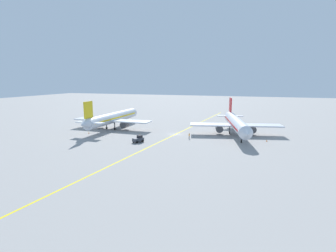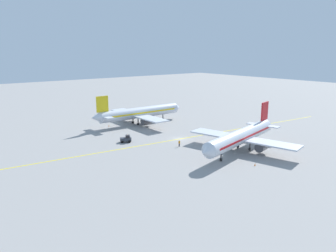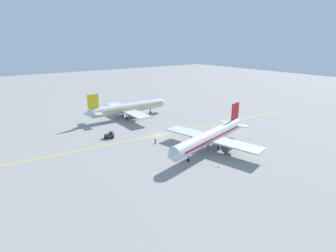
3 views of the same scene
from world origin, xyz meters
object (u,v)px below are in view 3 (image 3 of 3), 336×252
at_px(traffic_cone_mid_apron, 101,119).
at_px(baggage_tug_dark, 109,135).
at_px(traffic_cone_near_nose, 218,167).
at_px(ground_crew_worker, 155,141).
at_px(airplane_at_gate, 128,108).
at_px(airplane_adjacent_stand, 211,137).
at_px(traffic_cone_by_wingtip, 144,116).

bearing_deg(traffic_cone_mid_apron, baggage_tug_dark, -15.39).
bearing_deg(traffic_cone_near_nose, ground_crew_worker, -170.82).
height_order(airplane_at_gate, airplane_adjacent_stand, same).
xyz_separation_m(baggage_tug_dark, traffic_cone_mid_apron, (-19.84, 5.46, -0.63)).
relative_size(airplane_at_gate, traffic_cone_by_wingtip, 64.41).
bearing_deg(baggage_tug_dark, traffic_cone_mid_apron, 164.61).
xyz_separation_m(traffic_cone_mid_apron, traffic_cone_by_wingtip, (6.10, 15.16, 0.00)).
distance_m(airplane_adjacent_stand, traffic_cone_mid_apron, 46.31).
relative_size(traffic_cone_near_nose, traffic_cone_by_wingtip, 1.00).
height_order(airplane_adjacent_stand, traffic_cone_mid_apron, airplane_adjacent_stand).
height_order(airplane_adjacent_stand, ground_crew_worker, airplane_adjacent_stand).
bearing_deg(traffic_cone_near_nose, traffic_cone_mid_apron, -172.93).
height_order(baggage_tug_dark, ground_crew_worker, baggage_tug_dark).
relative_size(ground_crew_worker, traffic_cone_by_wingtip, 3.05).
bearing_deg(ground_crew_worker, airplane_at_gate, 166.50).
xyz_separation_m(traffic_cone_near_nose, traffic_cone_by_wingtip, (-47.18, 8.54, 0.00)).
xyz_separation_m(traffic_cone_near_nose, traffic_cone_mid_apron, (-53.28, -6.61, 0.00)).
height_order(traffic_cone_mid_apron, traffic_cone_by_wingtip, same).
bearing_deg(airplane_at_gate, traffic_cone_by_wingtip, 56.20).
distance_m(airplane_at_gate, baggage_tug_dark, 23.32).
distance_m(traffic_cone_mid_apron, traffic_cone_by_wingtip, 16.34).
bearing_deg(airplane_at_gate, ground_crew_worker, -13.50).
distance_m(ground_crew_worker, traffic_cone_near_nose, 21.56).
bearing_deg(ground_crew_worker, baggage_tug_dark, -144.64).
distance_m(airplane_at_gate, traffic_cone_by_wingtip, 6.89).
relative_size(airplane_at_gate, airplane_adjacent_stand, 1.01).
bearing_deg(ground_crew_worker, traffic_cone_mid_apron, -174.33).
xyz_separation_m(airplane_at_gate, traffic_cone_near_nose, (50.50, -3.58, -3.43)).
relative_size(baggage_tug_dark, traffic_cone_near_nose, 6.10).
distance_m(airplane_adjacent_stand, baggage_tug_dark, 30.72).
bearing_deg(baggage_tug_dark, airplane_at_gate, 137.46).
bearing_deg(traffic_cone_mid_apron, airplane_at_gate, 74.74).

